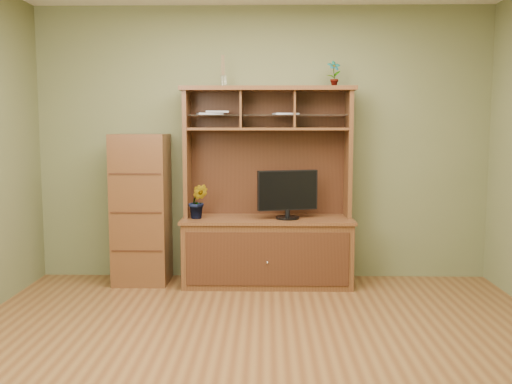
{
  "coord_description": "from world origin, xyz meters",
  "views": [
    {
      "loc": [
        0.04,
        -3.71,
        1.52
      ],
      "look_at": [
        -0.05,
        1.2,
        0.96
      ],
      "focal_mm": 40.0,
      "sensor_mm": 36.0,
      "label": 1
    }
  ],
  "objects": [
    {
      "name": "media_hutch",
      "position": [
        0.05,
        1.73,
        0.52
      ],
      "size": [
        1.66,
        0.61,
        1.9
      ],
      "color": "#482714",
      "rests_on": "room"
    },
    {
      "name": "reed_diffuser",
      "position": [
        -0.38,
        1.8,
        2.02
      ],
      "size": [
        0.06,
        0.06,
        0.3
      ],
      "color": "silver",
      "rests_on": "media_hutch"
    },
    {
      "name": "monitor",
      "position": [
        0.24,
        1.65,
        0.89
      ],
      "size": [
        0.57,
        0.23,
        0.46
      ],
      "rotation": [
        0.0,
        0.0,
        0.27
      ],
      "color": "black",
      "rests_on": "media_hutch"
    },
    {
      "name": "side_cabinet",
      "position": [
        -1.18,
        1.75,
        0.73
      ],
      "size": [
        0.52,
        0.47,
        1.45
      ],
      "color": "#482714",
      "rests_on": "room"
    },
    {
      "name": "orchid_plant",
      "position": [
        -0.61,
        1.65,
        0.82
      ],
      "size": [
        0.19,
        0.15,
        0.33
      ],
      "primitive_type": "imported",
      "rotation": [
        0.0,
        0.0,
        -0.04
      ],
      "color": "#3A6121",
      "rests_on": "media_hutch"
    },
    {
      "name": "magazines",
      "position": [
        -0.25,
        1.81,
        1.65
      ],
      "size": [
        0.99,
        0.23,
        0.04
      ],
      "color": "#ACACB1",
      "rests_on": "media_hutch"
    },
    {
      "name": "top_plant",
      "position": [
        0.68,
        1.8,
        2.02
      ],
      "size": [
        0.15,
        0.11,
        0.25
      ],
      "primitive_type": "imported",
      "rotation": [
        0.0,
        0.0,
        0.19
      ],
      "color": "#2C6B25",
      "rests_on": "media_hutch"
    },
    {
      "name": "room",
      "position": [
        0.0,
        0.0,
        1.35
      ],
      "size": [
        4.54,
        4.04,
        2.74
      ],
      "color": "brown",
      "rests_on": "ground"
    }
  ]
}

